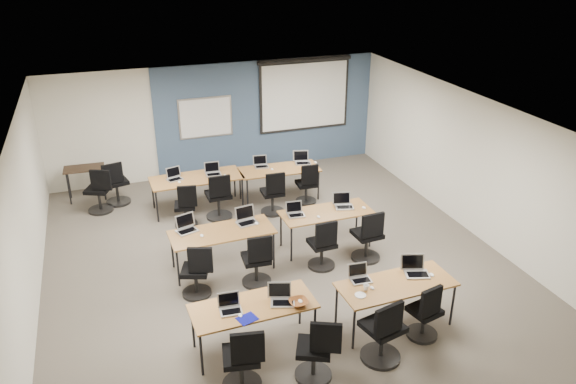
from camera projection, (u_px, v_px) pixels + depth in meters
name	position (u px, v px, depth m)	size (l,w,h in m)	color
floor	(277.00, 261.00, 10.18)	(8.00, 9.00, 0.02)	#6B6354
ceiling	(275.00, 117.00, 9.06)	(8.00, 9.00, 0.02)	white
wall_back	(217.00, 120.00, 13.48)	(8.00, 0.04, 2.70)	beige
wall_front	(413.00, 366.00, 5.76)	(8.00, 0.04, 2.70)	beige
wall_left	(23.00, 230.00, 8.41)	(0.04, 9.00, 2.70)	beige
wall_right	(473.00, 165.00, 10.82)	(0.04, 9.00, 2.70)	beige
blue_accent_panel	(267.00, 115.00, 13.83)	(5.50, 0.04, 2.70)	#3D5977
whiteboard	(206.00, 118.00, 13.29)	(1.28, 0.03, 0.98)	#B6B6B6
projector_screen	(305.00, 91.00, 13.84)	(2.40, 0.10, 1.82)	black
training_table_front_left	(253.00, 308.00, 7.75)	(1.73, 0.72, 0.73)	#A36F3B
training_table_front_right	(396.00, 286.00, 8.24)	(1.74, 0.73, 0.73)	#996131
training_table_mid_left	(222.00, 234.00, 9.69)	(1.79, 0.75, 0.73)	#8D5F3D
training_table_mid_right	(326.00, 214.00, 10.38)	(1.69, 0.71, 0.73)	olive
training_table_back_left	(197.00, 179.00, 11.85)	(1.92, 0.80, 0.73)	brown
training_table_back_right	(279.00, 171.00, 12.29)	(1.75, 0.73, 0.73)	olive
laptop_0	(230.00, 307.00, 7.61)	(0.30, 0.26, 0.23)	#BCBCBC
mouse_0	(240.00, 315.00, 7.51)	(0.06, 0.09, 0.03)	white
task_chair_0	(243.00, 364.00, 7.13)	(0.52, 0.52, 1.00)	black
laptop_1	(281.00, 298.00, 7.79)	(0.33, 0.28, 0.25)	#A1A1A8
mouse_1	(300.00, 301.00, 7.80)	(0.06, 0.09, 0.03)	white
task_chair_1	(317.00, 354.00, 7.30)	(0.54, 0.50, 0.98)	black
laptop_2	(360.00, 276.00, 8.29)	(0.30, 0.25, 0.23)	silver
mouse_2	(372.00, 288.00, 8.10)	(0.05, 0.09, 0.03)	white
task_chair_2	(383.00, 335.00, 7.61)	(0.56, 0.56, 1.04)	black
laptop_3	(415.00, 269.00, 8.44)	(0.36, 0.30, 0.27)	#B0B0B9
mouse_3	(432.00, 275.00, 8.41)	(0.06, 0.10, 0.03)	white
task_chair_3	(425.00, 316.00, 8.07)	(0.46, 0.46, 0.95)	black
laptop_4	(186.00, 227.00, 9.68)	(0.35, 0.30, 0.26)	#B2B2BC
mouse_4	(202.00, 236.00, 9.51)	(0.06, 0.10, 0.03)	white
task_chair_4	(197.00, 275.00, 9.03)	(0.50, 0.48, 0.97)	black
laptop_5	(246.00, 219.00, 9.95)	(0.36, 0.31, 0.27)	#ACACAF
mouse_5	(256.00, 223.00, 9.91)	(0.07, 0.11, 0.04)	white
task_chair_5	(257.00, 264.00, 9.32)	(0.50, 0.50, 0.98)	black
laptop_6	(295.00, 212.00, 10.22)	(0.30, 0.26, 0.23)	silver
mouse_6	(318.00, 217.00, 10.15)	(0.06, 0.09, 0.03)	white
task_chair_6	(323.00, 248.00, 9.80)	(0.49, 0.49, 0.97)	black
laptop_7	(343.00, 204.00, 10.53)	(0.34, 0.29, 0.26)	silver
mouse_7	(364.00, 208.00, 10.48)	(0.06, 0.10, 0.04)	white
task_chair_7	(368.00, 240.00, 10.04)	(0.53, 0.53, 1.01)	black
laptop_8	(174.00, 176.00, 11.73)	(0.31, 0.27, 0.24)	#A7A6B4
mouse_8	(179.00, 182.00, 11.58)	(0.06, 0.10, 0.04)	white
task_chair_8	(186.00, 209.00, 11.23)	(0.46, 0.46, 0.95)	black
laptop_9	(213.00, 171.00, 11.97)	(0.32, 0.28, 0.25)	#B0B0B8
mouse_9	(225.00, 175.00, 11.91)	(0.06, 0.09, 0.03)	white
task_chair_9	(219.00, 200.00, 11.53)	(0.54, 0.54, 1.02)	black
laptop_10	(261.00, 164.00, 12.38)	(0.30, 0.26, 0.23)	silver
mouse_10	(272.00, 169.00, 12.22)	(0.06, 0.09, 0.03)	white
task_chair_10	(273.00, 196.00, 11.74)	(0.50, 0.50, 0.98)	black
laptop_11	(302.00, 160.00, 12.56)	(0.35, 0.29, 0.26)	silver
mouse_11	(315.00, 162.00, 12.59)	(0.06, 0.10, 0.03)	white
task_chair_11	(307.00, 187.00, 12.23)	(0.46, 0.46, 0.94)	black
blue_mousepad	(247.00, 319.00, 7.46)	(0.25, 0.21, 0.01)	#080A7B
snack_bowl	(299.00, 302.00, 7.73)	(0.32, 0.32, 0.08)	olive
snack_plate	(360.00, 295.00, 7.94)	(0.16, 0.16, 0.01)	white
coffee_cup	(366.00, 288.00, 8.04)	(0.08, 0.08, 0.07)	white
utility_table	(84.00, 172.00, 12.32)	(0.85, 0.47, 0.75)	#312319
spare_chair_a	(116.00, 187.00, 12.17)	(0.53, 0.53, 1.01)	black
spare_chair_b	(100.00, 194.00, 11.82)	(0.56, 0.53, 1.00)	black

